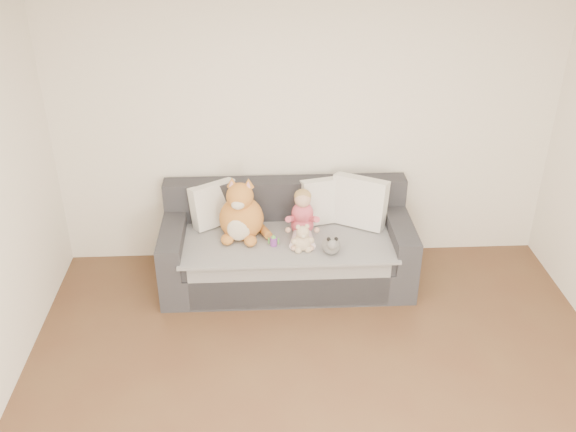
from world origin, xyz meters
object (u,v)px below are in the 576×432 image
object	(u,v)px
teddy_bear	(303,240)
sofa	(287,249)
sippy_cup	(274,240)
plush_cat	(241,215)
toddler	(302,217)

from	to	relation	value
teddy_bear	sofa	bearing A→B (deg)	106.14
sofa	teddy_bear	bearing A→B (deg)	-67.99
sofa	sippy_cup	distance (m)	0.33
plush_cat	teddy_bear	size ratio (longest dim) A/B	2.37
sofa	teddy_bear	xyz separation A→B (m)	(0.12, -0.29, 0.26)
plush_cat	sofa	bearing A→B (deg)	16.45
toddler	teddy_bear	world-z (taller)	toddler
toddler	sofa	bearing A→B (deg)	170.16
sofa	sippy_cup	world-z (taller)	sofa
sofa	plush_cat	distance (m)	0.55
teddy_bear	sippy_cup	size ratio (longest dim) A/B	2.34
toddler	plush_cat	distance (m)	0.53
toddler	sippy_cup	xyz separation A→B (m)	(-0.26, -0.18, -0.12)
teddy_bear	toddler	bearing A→B (deg)	80.47
toddler	sippy_cup	distance (m)	0.34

